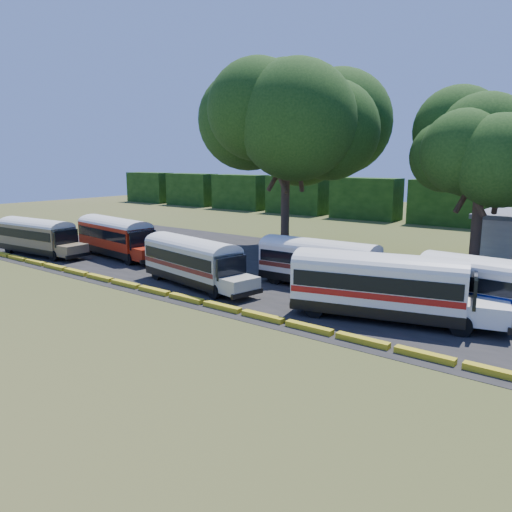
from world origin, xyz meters
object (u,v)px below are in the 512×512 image
Objects in this scene: tree_west at (286,116)px; bus_cream_west at (193,259)px; bus_beige at (38,234)px; bus_white_red at (382,283)px; bus_red at (116,235)px.

bus_cream_west is at bearing -80.32° from tree_west.
bus_beige is 0.89× the size of bus_white_red.
bus_cream_west is 0.91× the size of bus_white_red.
bus_cream_west is at bearing -6.06° from bus_red.
bus_white_red is at bearing -1.35° from bus_beige.
bus_cream_west is 0.59× the size of tree_west.
bus_red reaches higher than bus_cream_west.
bus_beige is 32.82m from bus_white_red.
bus_cream_west is at bearing -2.12° from bus_beige.
bus_cream_west is (12.80, -3.12, -0.14)m from bus_red.
bus_white_red is at bearing 14.06° from bus_cream_west.
bus_cream_west is 18.50m from tree_west.
bus_beige is 0.93× the size of bus_red.
bus_beige is at bearing -136.98° from tree_west.
bus_beige is 19.27m from bus_cream_west.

